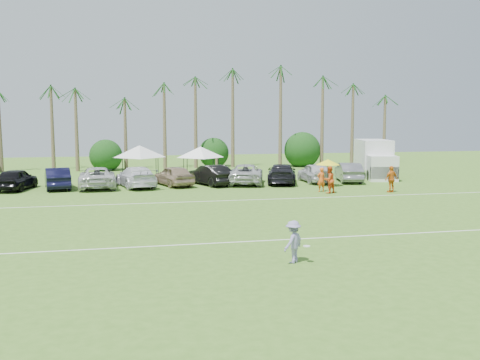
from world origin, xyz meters
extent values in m
plane|color=#416C20|center=(0.00, 0.00, 0.00)|extent=(120.00, 120.00, 0.00)
cube|color=white|center=(0.00, 2.00, 0.01)|extent=(80.00, 0.10, 0.01)
cube|color=white|center=(0.00, 14.00, 0.01)|extent=(80.00, 0.10, 0.01)
cone|color=brown|center=(-12.00, 38.00, 5.00)|extent=(0.44, 0.44, 10.00)
cone|color=brown|center=(-8.00, 38.00, 5.50)|extent=(0.44, 0.44, 11.00)
cone|color=brown|center=(-4.00, 38.00, 4.00)|extent=(0.44, 0.44, 8.00)
cone|color=brown|center=(0.00, 38.00, 4.50)|extent=(0.44, 0.44, 9.00)
cone|color=brown|center=(4.00, 38.00, 5.00)|extent=(0.44, 0.44, 10.00)
cone|color=brown|center=(8.00, 38.00, 5.50)|extent=(0.44, 0.44, 11.00)
cone|color=brown|center=(13.00, 38.00, 4.00)|extent=(0.44, 0.44, 8.00)
cone|color=brown|center=(18.00, 38.00, 4.50)|extent=(0.44, 0.44, 9.00)
cone|color=brown|center=(23.00, 38.00, 5.00)|extent=(0.44, 0.44, 10.00)
cone|color=brown|center=(27.00, 38.00, 5.50)|extent=(0.44, 0.44, 11.00)
cylinder|color=brown|center=(-6.00, 39.00, 0.70)|extent=(0.30, 0.30, 1.40)
sphere|color=#0F3810|center=(-6.00, 39.00, 1.80)|extent=(4.00, 4.00, 4.00)
cylinder|color=brown|center=(6.00, 39.00, 0.70)|extent=(0.30, 0.30, 1.40)
sphere|color=#0F3810|center=(6.00, 39.00, 1.80)|extent=(4.00, 4.00, 4.00)
cylinder|color=brown|center=(16.00, 39.00, 0.70)|extent=(0.30, 0.30, 1.40)
sphere|color=#0F3810|center=(16.00, 39.00, 1.80)|extent=(4.00, 4.00, 4.00)
imported|color=orange|center=(10.33, 16.87, 0.92)|extent=(0.74, 0.56, 1.83)
imported|color=#DA4B18|center=(10.59, 15.95, 1.00)|extent=(1.19, 1.08, 2.00)
imported|color=orange|center=(15.33, 15.44, 0.99)|extent=(1.25, 0.77, 1.98)
cube|color=white|center=(18.89, 25.73, 2.18)|extent=(3.65, 5.35, 2.66)
cube|color=white|center=(18.16, 22.41, 1.12)|extent=(2.80, 2.40, 2.23)
cube|color=black|center=(17.98, 21.63, 0.80)|extent=(2.45, 0.84, 1.06)
cube|color=#E5590C|center=(20.20, 25.44, 1.70)|extent=(0.39, 1.66, 0.96)
cylinder|color=black|center=(17.17, 22.85, 0.48)|extent=(0.52, 1.00, 0.96)
cylinder|color=black|center=(19.24, 22.39, 0.48)|extent=(0.52, 1.00, 0.96)
cylinder|color=black|center=(18.13, 27.20, 0.48)|extent=(0.52, 1.00, 0.96)
cylinder|color=black|center=(20.21, 26.74, 0.48)|extent=(0.52, 1.00, 0.96)
cylinder|color=black|center=(-4.26, 25.09, 1.06)|extent=(0.06, 0.06, 2.11)
cylinder|color=black|center=(-1.30, 25.09, 1.06)|extent=(0.06, 0.06, 2.11)
cylinder|color=black|center=(-4.26, 28.06, 1.06)|extent=(0.06, 0.06, 2.11)
cylinder|color=black|center=(-1.30, 28.06, 1.06)|extent=(0.06, 0.06, 2.11)
pyramid|color=silver|center=(-2.78, 26.58, 3.17)|extent=(4.56, 4.56, 1.06)
cylinder|color=black|center=(1.26, 25.68, 0.99)|extent=(0.06, 0.06, 1.98)
cylinder|color=black|center=(4.04, 25.68, 0.99)|extent=(0.06, 0.06, 1.98)
cylinder|color=black|center=(1.26, 28.46, 0.99)|extent=(0.06, 0.06, 1.98)
cylinder|color=black|center=(4.04, 28.46, 0.99)|extent=(0.06, 0.06, 1.98)
pyramid|color=white|center=(2.65, 27.07, 2.97)|extent=(4.28, 4.28, 0.99)
cylinder|color=black|center=(12.01, 19.81, 0.99)|extent=(0.05, 0.05, 1.98)
cone|color=yellow|center=(12.01, 19.81, 1.98)|extent=(1.98, 1.98, 0.45)
imported|color=#8A81B8|center=(2.06, -1.80, 0.82)|extent=(1.20, 1.14, 1.63)
cylinder|color=white|center=(2.55, -1.96, 0.66)|extent=(0.27, 0.27, 0.03)
imported|color=black|center=(-12.31, 22.86, 0.84)|extent=(2.90, 5.21, 1.68)
imported|color=black|center=(-9.28, 22.91, 0.84)|extent=(2.59, 5.31, 1.68)
imported|color=silver|center=(-6.24, 22.72, 0.84)|extent=(3.06, 6.15, 1.68)
imported|color=silver|center=(-3.21, 22.58, 0.84)|extent=(3.52, 6.14, 1.68)
imported|color=#9E866B|center=(-0.18, 22.84, 0.84)|extent=(3.40, 5.29, 1.68)
imported|color=black|center=(2.85, 22.70, 0.84)|extent=(3.45, 5.39, 1.68)
imported|color=#B0B1B2|center=(5.88, 22.83, 0.84)|extent=(4.26, 6.55, 1.68)
imported|color=black|center=(8.91, 22.44, 0.84)|extent=(3.93, 6.21, 1.68)
imported|color=silver|center=(11.95, 22.66, 0.84)|extent=(2.11, 4.97, 1.68)
imported|color=slate|center=(14.98, 22.41, 0.84)|extent=(2.92, 5.36, 1.68)
camera|label=1|loc=(-4.16, -20.79, 5.46)|focal=40.00mm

